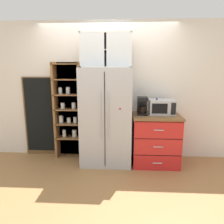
# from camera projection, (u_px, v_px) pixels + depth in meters

# --- Properties ---
(ground_plane) EXTENTS (10.79, 10.79, 0.00)m
(ground_plane) POSITION_uv_depth(u_px,v_px,m) (107.00, 162.00, 3.89)
(ground_plane) COLOR #9E7042
(wall_back_cream) EXTENTS (5.08, 0.10, 2.55)m
(wall_back_cream) POSITION_uv_depth(u_px,v_px,m) (108.00, 91.00, 4.02)
(wall_back_cream) COLOR silver
(wall_back_cream) RESTS_ON ground
(refrigerator) EXTENTS (0.89, 0.66, 1.71)m
(refrigerator) POSITION_uv_depth(u_px,v_px,m) (106.00, 117.00, 3.75)
(refrigerator) COLOR #B7BABF
(refrigerator) RESTS_ON ground
(pantry_shelf_column) EXTENTS (0.56, 0.29, 1.81)m
(pantry_shelf_column) POSITION_uv_depth(u_px,v_px,m) (69.00, 110.00, 4.02)
(pantry_shelf_column) COLOR brown
(pantry_shelf_column) RESTS_ON ground
(counter_cabinet) EXTENTS (0.83, 0.67, 0.90)m
(counter_cabinet) POSITION_uv_depth(u_px,v_px,m) (155.00, 139.00, 3.78)
(counter_cabinet) COLOR red
(counter_cabinet) RESTS_ON ground
(microwave) EXTENTS (0.44, 0.33, 0.26)m
(microwave) POSITION_uv_depth(u_px,v_px,m) (162.00, 107.00, 3.70)
(microwave) COLOR #B7BABF
(microwave) RESTS_ON counter_cabinet
(coffee_maker) EXTENTS (0.17, 0.20, 0.31)m
(coffee_maker) POSITION_uv_depth(u_px,v_px,m) (142.00, 106.00, 3.68)
(coffee_maker) COLOR black
(coffee_maker) RESTS_ON counter_cabinet
(mug_red) EXTENTS (0.11, 0.08, 0.08)m
(mug_red) POSITION_uv_depth(u_px,v_px,m) (156.00, 112.00, 3.70)
(mug_red) COLOR red
(mug_red) RESTS_ON counter_cabinet
(mug_navy) EXTENTS (0.11, 0.07, 0.09)m
(mug_navy) POSITION_uv_depth(u_px,v_px,m) (156.00, 111.00, 3.75)
(mug_navy) COLOR navy
(mug_navy) RESTS_ON counter_cabinet
(bottle_cobalt) EXTENTS (0.07, 0.07, 0.29)m
(bottle_cobalt) POSITION_uv_depth(u_px,v_px,m) (156.00, 107.00, 3.69)
(bottle_cobalt) COLOR navy
(bottle_cobalt) RESTS_ON counter_cabinet
(upper_cabinet) EXTENTS (0.85, 0.32, 0.57)m
(upper_cabinet) POSITION_uv_depth(u_px,v_px,m) (106.00, 51.00, 3.56)
(upper_cabinet) COLOR silver
(upper_cabinet) RESTS_ON refrigerator
(chalkboard_menu) EXTENTS (0.60, 0.04, 1.54)m
(chalkboard_menu) POSITION_uv_depth(u_px,v_px,m) (40.00, 116.00, 4.13)
(chalkboard_menu) COLOR brown
(chalkboard_menu) RESTS_ON ground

